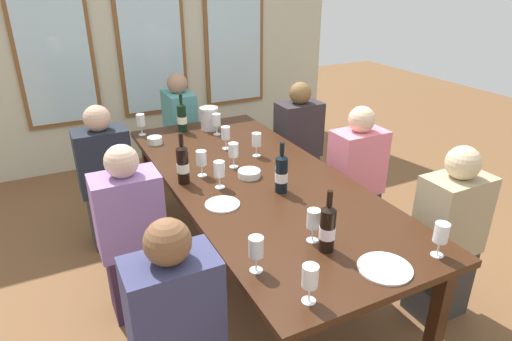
# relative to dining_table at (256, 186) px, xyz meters

# --- Properties ---
(ground_plane) EXTENTS (12.00, 12.00, 0.00)m
(ground_plane) POSITION_rel_dining_table_xyz_m (0.00, 0.00, -0.68)
(ground_plane) COLOR brown
(back_wall_with_windows) EXTENTS (4.27, 0.10, 2.90)m
(back_wall_with_windows) POSITION_rel_dining_table_xyz_m (0.00, 2.48, 0.77)
(back_wall_with_windows) COLOR beige
(back_wall_with_windows) RESTS_ON ground
(dining_table) EXTENTS (1.07, 2.55, 0.74)m
(dining_table) POSITION_rel_dining_table_xyz_m (0.00, 0.00, 0.00)
(dining_table) COLOR #361C0F
(dining_table) RESTS_ON ground
(white_plate_0) EXTENTS (0.20, 0.20, 0.01)m
(white_plate_0) POSITION_rel_dining_table_xyz_m (-0.34, -0.24, 0.07)
(white_plate_0) COLOR white
(white_plate_0) RESTS_ON dining_table
(white_plate_1) EXTENTS (0.25, 0.25, 0.01)m
(white_plate_1) POSITION_rel_dining_table_xyz_m (0.08, -1.12, 0.07)
(white_plate_1) COLOR white
(white_plate_1) RESTS_ON dining_table
(metal_pitcher) EXTENTS (0.16, 0.16, 0.19)m
(metal_pitcher) POSITION_rel_dining_table_xyz_m (0.08, 1.03, 0.16)
(metal_pitcher) COLOR silver
(metal_pitcher) RESTS_ON dining_table
(wine_bottle_0) EXTENTS (0.08, 0.08, 0.32)m
(wine_bottle_0) POSITION_rel_dining_table_xyz_m (-0.06, -0.87, 0.18)
(wine_bottle_0) COLOR black
(wine_bottle_0) RESTS_ON dining_table
(wine_bottle_1) EXTENTS (0.08, 0.08, 0.32)m
(wine_bottle_1) POSITION_rel_dining_table_xyz_m (0.05, -0.24, 0.18)
(wine_bottle_1) COLOR black
(wine_bottle_1) RESTS_ON dining_table
(wine_bottle_2) EXTENTS (0.08, 0.08, 0.33)m
(wine_bottle_2) POSITION_rel_dining_table_xyz_m (-0.44, 0.14, 0.19)
(wine_bottle_2) COLOR black
(wine_bottle_2) RESTS_ON dining_table
(wine_bottle_3) EXTENTS (0.08, 0.08, 0.32)m
(wine_bottle_3) POSITION_rel_dining_table_xyz_m (-0.14, 1.09, 0.18)
(wine_bottle_3) COLOR black
(wine_bottle_3) RESTS_ON dining_table
(tasting_bowl_0) EXTENTS (0.11, 0.11, 0.05)m
(tasting_bowl_0) POSITION_rel_dining_table_xyz_m (-0.42, 0.90, 0.09)
(tasting_bowl_0) COLOR white
(tasting_bowl_0) RESTS_ON dining_table
(tasting_bowl_1) EXTENTS (0.15, 0.15, 0.04)m
(tasting_bowl_1) POSITION_rel_dining_table_xyz_m (-0.03, 0.04, 0.08)
(tasting_bowl_1) COLOR white
(tasting_bowl_1) RESTS_ON dining_table
(wine_glass_0) EXTENTS (0.07, 0.07, 0.17)m
(wine_glass_0) POSITION_rel_dining_table_xyz_m (-0.44, -0.87, 0.18)
(wine_glass_0) COLOR white
(wine_glass_0) RESTS_ON dining_table
(wine_glass_1) EXTENTS (0.07, 0.07, 0.17)m
(wine_glass_1) POSITION_rel_dining_table_xyz_m (0.03, 0.56, 0.18)
(wine_glass_1) COLOR white
(wine_glass_1) RESTS_ON dining_table
(wine_glass_2) EXTENTS (0.07, 0.07, 0.17)m
(wine_glass_2) POSITION_rel_dining_table_xyz_m (0.38, -1.15, 0.18)
(wine_glass_2) COLOR white
(wine_glass_2) RESTS_ON dining_table
(wine_glass_3) EXTENTS (0.07, 0.07, 0.17)m
(wine_glass_3) POSITION_rel_dining_table_xyz_m (0.17, 0.33, 0.18)
(wine_glass_3) COLOR white
(wine_glass_3) RESTS_ON dining_table
(wine_glass_4) EXTENTS (0.07, 0.07, 0.17)m
(wine_glass_4) POSITION_rel_dining_table_xyz_m (-0.06, 0.22, 0.18)
(wine_glass_4) COLOR white
(wine_glass_4) RESTS_ON dining_table
(wine_glass_5) EXTENTS (0.07, 0.07, 0.17)m
(wine_glass_5) POSITION_rel_dining_table_xyz_m (-0.30, 0.19, 0.18)
(wine_glass_5) COLOR white
(wine_glass_5) RESTS_ON dining_table
(wine_glass_6) EXTENTS (0.07, 0.07, 0.17)m
(wine_glass_6) POSITION_rel_dining_table_xyz_m (-0.46, 1.16, 0.18)
(wine_glass_6) COLOR white
(wine_glass_6) RESTS_ON dining_table
(wine_glass_7) EXTENTS (0.07, 0.07, 0.17)m
(wine_glass_7) POSITION_rel_dining_table_xyz_m (-0.08, -0.78, 0.18)
(wine_glass_7) COLOR white
(wine_glass_7) RESTS_ON dining_table
(wine_glass_8) EXTENTS (0.07, 0.07, 0.17)m
(wine_glass_8) POSITION_rel_dining_table_xyz_m (-0.34, -1.15, 0.18)
(wine_glass_8) COLOR white
(wine_glass_8) RESTS_ON dining_table
(wine_glass_9) EXTENTS (0.07, 0.07, 0.17)m
(wine_glass_9) POSITION_rel_dining_table_xyz_m (0.09, 0.89, 0.18)
(wine_glass_9) COLOR white
(wine_glass_9) RESTS_ON dining_table
(wine_glass_10) EXTENTS (0.07, 0.07, 0.17)m
(wine_glass_10) POSITION_rel_dining_table_xyz_m (-0.26, -0.02, 0.18)
(wine_glass_10) COLOR white
(wine_glass_10) RESTS_ON dining_table
(seated_person_0) EXTENTS (0.38, 0.24, 1.11)m
(seated_person_0) POSITION_rel_dining_table_xyz_m (-0.83, 0.86, -0.15)
(seated_person_0) COLOR #37363A
(seated_person_0) RESTS_ON ground
(seated_person_1) EXTENTS (0.38, 0.24, 1.11)m
(seated_person_1) POSITION_rel_dining_table_xyz_m (0.83, 0.81, -0.15)
(seated_person_1) COLOR #303433
(seated_person_1) RESTS_ON ground
(seated_person_2) EXTENTS (0.38, 0.24, 1.11)m
(seated_person_2) POSITION_rel_dining_table_xyz_m (-0.83, -0.00, -0.15)
(seated_person_2) COLOR #38213A
(seated_person_2) RESTS_ON ground
(seated_person_3) EXTENTS (0.38, 0.24, 1.11)m
(seated_person_3) POSITION_rel_dining_table_xyz_m (0.83, -0.00, -0.15)
(seated_person_3) COLOR #253540
(seated_person_3) RESTS_ON ground
(seated_person_4) EXTENTS (0.38, 0.24, 1.11)m
(seated_person_4) POSITION_rel_dining_table_xyz_m (-0.83, -0.88, -0.15)
(seated_person_4) COLOR #2F2B3C
(seated_person_4) RESTS_ON ground
(seated_person_5) EXTENTS (0.38, 0.24, 1.11)m
(seated_person_5) POSITION_rel_dining_table_xyz_m (0.83, -0.86, -0.15)
(seated_person_5) COLOR #353230
(seated_person_5) RESTS_ON ground
(seated_person_6) EXTENTS (0.24, 0.38, 1.11)m
(seated_person_6) POSITION_rel_dining_table_xyz_m (0.00, 1.62, -0.15)
(seated_person_6) COLOR #372330
(seated_person_6) RESTS_ON ground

